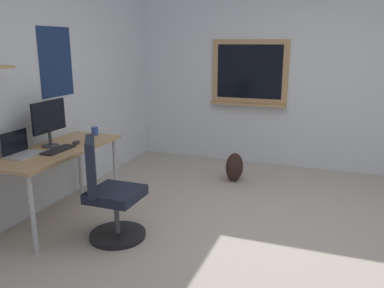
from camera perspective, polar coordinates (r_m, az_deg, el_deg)
The scene contains 11 objects.
ground_plane at distance 3.75m, azimuth 10.64°, elevation -13.72°, with size 5.20×5.20×0.00m, color #ADA393.
wall_back at distance 4.43m, azimuth -21.73°, elevation 7.56°, with size 5.00×0.30×2.60m.
wall_right at distance 5.77m, azimuth 15.27°, elevation 9.44°, with size 0.22×5.00×2.60m.
desk at distance 4.15m, azimuth -18.84°, elevation -1.61°, with size 1.45×0.60×0.74m.
office_chair at distance 3.67m, azimuth -11.95°, elevation -7.43°, with size 0.56×0.57×0.95m.
laptop at distance 3.97m, azimuth -23.55°, elevation -0.76°, with size 0.31×0.21×0.23m.
monitor_primary at distance 4.16m, azimuth -19.96°, elevation 3.26°, with size 0.46×0.17×0.46m.
keyboard at distance 4.02m, azimuth -18.74°, elevation -0.80°, with size 0.37×0.13×0.02m, color black.
computer_mouse at distance 4.24m, azimuth -16.40°, elevation 0.22°, with size 0.10×0.06×0.03m, color #262628.
coffee_mug at distance 4.59m, azimuth -13.86°, elevation 1.83°, with size 0.08×0.08×0.09m, color #334CA5.
backpack at distance 5.18m, azimuth 6.15°, elevation -3.31°, with size 0.32×0.22×0.37m, color black.
Camera 1 is at (-3.28, -0.50, 1.76)m, focal length 36.90 mm.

